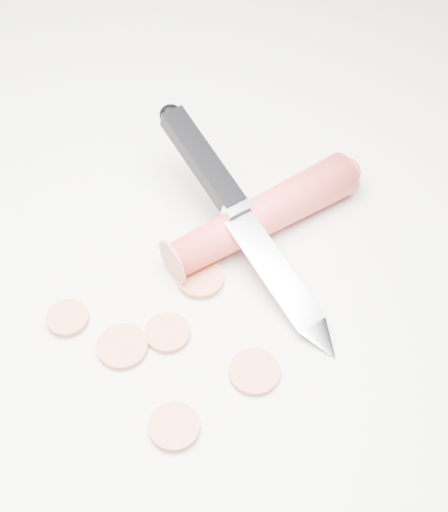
# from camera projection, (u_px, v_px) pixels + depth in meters

# --- Properties ---
(ground) EXTENTS (2.40, 2.40, 0.00)m
(ground) POSITION_uv_depth(u_px,v_px,m) (200.00, 306.00, 0.57)
(ground) COLOR silver
(ground) RESTS_ON ground
(carrot) EXTENTS (0.14, 0.16, 0.03)m
(carrot) POSITION_uv_depth(u_px,v_px,m) (263.00, 215.00, 0.61)
(carrot) COLOR #E33934
(carrot) RESTS_ON ground
(carrot_slice_0) EXTENTS (0.04, 0.04, 0.01)m
(carrot_slice_0) POSITION_uv_depth(u_px,v_px,m) (122.00, 347.00, 0.55)
(carrot_slice_0) COLOR #D06745
(carrot_slice_0) RESTS_ON ground
(carrot_slice_1) EXTENTS (0.04, 0.04, 0.01)m
(carrot_slice_1) POSITION_uv_depth(u_px,v_px,m) (200.00, 279.00, 0.59)
(carrot_slice_1) COLOR #D06745
(carrot_slice_1) RESTS_ON ground
(carrot_slice_2) EXTENTS (0.04, 0.04, 0.01)m
(carrot_slice_2) POSITION_uv_depth(u_px,v_px,m) (168.00, 333.00, 0.56)
(carrot_slice_2) COLOR #D06745
(carrot_slice_2) RESTS_ON ground
(carrot_slice_3) EXTENTS (0.04, 0.04, 0.01)m
(carrot_slice_3) POSITION_uv_depth(u_px,v_px,m) (174.00, 427.00, 0.51)
(carrot_slice_3) COLOR #D06745
(carrot_slice_3) RESTS_ON ground
(carrot_slice_4) EXTENTS (0.04, 0.04, 0.01)m
(carrot_slice_4) POSITION_uv_depth(u_px,v_px,m) (254.00, 372.00, 0.53)
(carrot_slice_4) COLOR #D06745
(carrot_slice_4) RESTS_ON ground
(carrot_slice_5) EXTENTS (0.03, 0.03, 0.01)m
(carrot_slice_5) POSITION_uv_depth(u_px,v_px,m) (68.00, 318.00, 0.56)
(carrot_slice_5) COLOR #D06745
(carrot_slice_5) RESTS_ON ground
(kitchen_knife) EXTENTS (0.21, 0.18, 0.08)m
(kitchen_knife) POSITION_uv_depth(u_px,v_px,m) (247.00, 221.00, 0.58)
(kitchen_knife) COLOR silver
(kitchen_knife) RESTS_ON ground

